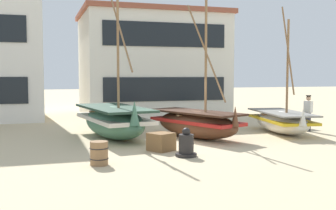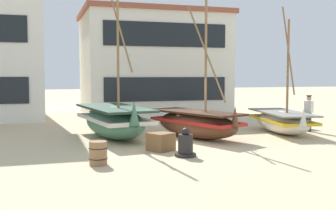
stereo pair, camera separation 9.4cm
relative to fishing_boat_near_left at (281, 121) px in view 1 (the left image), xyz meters
name	(u,v)px [view 1 (the left image)]	position (x,y,z in m)	size (l,w,h in m)	color
ground_plane	(176,143)	(-5.44, -1.16, -0.55)	(120.00, 120.00, 0.00)	#CCB78E
fishing_boat_near_left	(281,121)	(0.00, 0.00, 0.00)	(2.39, 4.57, 5.68)	silver
fishing_boat_centre_large	(114,121)	(-7.51, 0.79, 0.18)	(2.70, 5.19, 6.79)	#427056
fishing_boat_far_right	(196,123)	(-4.24, -0.26, 0.09)	(3.11, 4.63, 5.60)	brown
fisherman_by_hull	(308,113)	(1.46, 0.07, 0.29)	(0.33, 0.42, 1.68)	#33333D
capstan_winch	(186,145)	(-5.95, -3.73, -0.19)	(0.69, 0.69, 0.93)	black
wooden_barrel	(99,153)	(-8.82, -4.17, -0.20)	(0.56, 0.56, 0.70)	olive
cargo_crate	(161,142)	(-6.44, -2.54, -0.23)	(0.75, 0.75, 0.63)	brown
harbor_building_main	(151,63)	(-3.23, 10.75, 2.84)	(9.32, 7.21, 6.75)	silver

